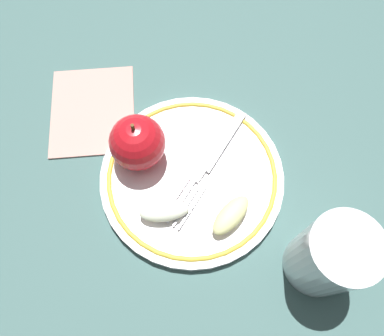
{
  "coord_description": "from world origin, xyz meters",
  "views": [
    {
      "loc": [
        -0.17,
        -0.03,
        0.45
      ],
      "look_at": [
        0.0,
        0.01,
        0.04
      ],
      "focal_mm": 35.0,
      "sensor_mm": 36.0,
      "label": 1
    }
  ],
  "objects_px": {
    "fork": "(211,162)",
    "drinking_glass": "(330,257)",
    "plate": "(192,176)",
    "apple_slice_back": "(164,211)",
    "napkin_folded": "(92,110)",
    "apple_slice_front": "(231,215)",
    "apple_red_whole": "(137,143)"
  },
  "relations": [
    {
      "from": "fork",
      "to": "drinking_glass",
      "type": "height_order",
      "value": "drinking_glass"
    },
    {
      "from": "plate",
      "to": "drinking_glass",
      "type": "relative_size",
      "value": 2.11
    },
    {
      "from": "plate",
      "to": "drinking_glass",
      "type": "distance_m",
      "value": 0.19
    },
    {
      "from": "apple_slice_back",
      "to": "fork",
      "type": "height_order",
      "value": "apple_slice_back"
    },
    {
      "from": "fork",
      "to": "napkin_folded",
      "type": "height_order",
      "value": "fork"
    },
    {
      "from": "apple_slice_front",
      "to": "napkin_folded",
      "type": "height_order",
      "value": "apple_slice_front"
    },
    {
      "from": "plate",
      "to": "napkin_folded",
      "type": "height_order",
      "value": "plate"
    },
    {
      "from": "apple_slice_front",
      "to": "plate",
      "type": "bearing_deg",
      "value": -99.31
    },
    {
      "from": "apple_slice_front",
      "to": "fork",
      "type": "xyz_separation_m",
      "value": [
        0.07,
        0.04,
        -0.01
      ]
    },
    {
      "from": "fork",
      "to": "napkin_folded",
      "type": "distance_m",
      "value": 0.18
    },
    {
      "from": "apple_red_whole",
      "to": "drinking_glass",
      "type": "relative_size",
      "value": 0.69
    },
    {
      "from": "plate",
      "to": "apple_slice_front",
      "type": "xyz_separation_m",
      "value": [
        -0.05,
        -0.06,
        0.02
      ]
    },
    {
      "from": "plate",
      "to": "napkin_folded",
      "type": "relative_size",
      "value": 1.66
    },
    {
      "from": "plate",
      "to": "apple_slice_front",
      "type": "height_order",
      "value": "apple_slice_front"
    },
    {
      "from": "apple_red_whole",
      "to": "apple_slice_back",
      "type": "height_order",
      "value": "apple_red_whole"
    },
    {
      "from": "apple_red_whole",
      "to": "apple_slice_front",
      "type": "height_order",
      "value": "apple_red_whole"
    },
    {
      "from": "plate",
      "to": "apple_red_whole",
      "type": "relative_size",
      "value": 3.03
    },
    {
      "from": "fork",
      "to": "drinking_glass",
      "type": "xyz_separation_m",
      "value": [
        -0.1,
        -0.14,
        0.04
      ]
    },
    {
      "from": "apple_red_whole",
      "to": "fork",
      "type": "relative_size",
      "value": 0.44
    },
    {
      "from": "napkin_folded",
      "to": "apple_slice_back",
      "type": "bearing_deg",
      "value": -133.31
    },
    {
      "from": "fork",
      "to": "drinking_glass",
      "type": "distance_m",
      "value": 0.18
    },
    {
      "from": "apple_slice_front",
      "to": "fork",
      "type": "bearing_deg",
      "value": -121.85
    },
    {
      "from": "apple_slice_back",
      "to": "napkin_folded",
      "type": "relative_size",
      "value": 0.42
    },
    {
      "from": "apple_slice_front",
      "to": "apple_slice_back",
      "type": "height_order",
      "value": "same"
    },
    {
      "from": "apple_red_whole",
      "to": "drinking_glass",
      "type": "xyz_separation_m",
      "value": [
        -0.09,
        -0.23,
        0.01
      ]
    },
    {
      "from": "apple_red_whole",
      "to": "apple_slice_front",
      "type": "bearing_deg",
      "value": -114.8
    },
    {
      "from": "apple_slice_back",
      "to": "fork",
      "type": "xyz_separation_m",
      "value": [
        0.08,
        -0.04,
        -0.01
      ]
    },
    {
      "from": "apple_slice_front",
      "to": "napkin_folded",
      "type": "bearing_deg",
      "value": -89.19
    },
    {
      "from": "apple_red_whole",
      "to": "drinking_glass",
      "type": "bearing_deg",
      "value": -111.07
    },
    {
      "from": "fork",
      "to": "drinking_glass",
      "type": "relative_size",
      "value": 1.6
    },
    {
      "from": "fork",
      "to": "plate",
      "type": "bearing_deg",
      "value": -24.08
    },
    {
      "from": "apple_red_whole",
      "to": "napkin_folded",
      "type": "height_order",
      "value": "apple_red_whole"
    }
  ]
}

